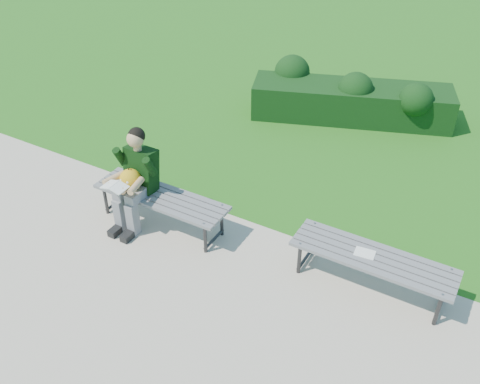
{
  "coord_description": "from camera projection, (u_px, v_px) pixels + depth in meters",
  "views": [
    {
      "loc": [
        2.81,
        -4.83,
        4.39
      ],
      "look_at": [
        0.22,
        -0.32,
        0.71
      ],
      "focal_mm": 40.0,
      "sensor_mm": 36.0,
      "label": 1
    }
  ],
  "objects": [
    {
      "name": "walkway",
      "position": [
        158.0,
        303.0,
        5.85
      ],
      "size": [
        30.0,
        3.5,
        0.02
      ],
      "color": "#ADA593",
      "rests_on": "ground"
    },
    {
      "name": "seated_boy",
      "position": [
        135.0,
        176.0,
        6.63
      ],
      "size": [
        0.56,
        0.76,
        1.31
      ],
      "color": "slate",
      "rests_on": "walkway"
    },
    {
      "name": "ground",
      "position": [
        237.0,
        218.0,
        7.1
      ],
      "size": [
        80.0,
        80.0,
        0.0
      ],
      "color": "#197E16",
      "rests_on": "ground"
    },
    {
      "name": "hedge",
      "position": [
        349.0,
        97.0,
        9.26
      ],
      "size": [
        3.47,
        1.95,
        0.89
      ],
      "color": "#14370F",
      "rests_on": "ground"
    },
    {
      "name": "bench_left",
      "position": [
        161.0,
        199.0,
        6.75
      ],
      "size": [
        1.8,
        0.5,
        0.46
      ],
      "color": "slate",
      "rests_on": "walkway"
    },
    {
      "name": "paper_sheet",
      "position": [
        365.0,
        253.0,
        5.83
      ],
      "size": [
        0.24,
        0.18,
        0.01
      ],
      "color": "white",
      "rests_on": "bench_right"
    },
    {
      "name": "bench_right",
      "position": [
        373.0,
        260.0,
        5.82
      ],
      "size": [
        1.8,
        0.5,
        0.46
      ],
      "color": "slate",
      "rests_on": "walkway"
    }
  ]
}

